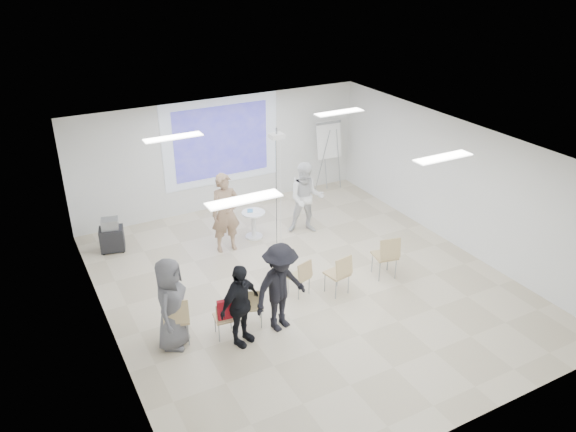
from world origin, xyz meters
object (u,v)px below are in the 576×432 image
audience_outer (170,299)px  flipchart_easel (329,141)px  chair_far_left (176,317)px  chair_left_mid (225,316)px  laptop (252,303)px  pedestal_table (254,223)px  player_right (306,195)px  chair_center (301,275)px  av_cart (112,236)px  audience_left (240,300)px  chair_right_far (387,254)px  player_left (225,208)px  chair_left_inner (252,304)px  chair_right_inner (340,272)px  audience_mid (280,282)px

audience_outer → flipchart_easel: 7.78m
chair_far_left → chair_left_mid: 0.87m
laptop → pedestal_table: bearing=-94.9°
player_right → flipchart_easel: 2.78m
pedestal_table → laptop: 3.48m
chair_left_mid → flipchart_easel: size_ratio=0.39×
chair_center → av_cart: bearing=112.8°
av_cart → pedestal_table: bearing=-3.1°
av_cart → player_right: bearing=-2.2°
flipchart_easel → av_cart: flipchart_easel is taller
chair_center → audience_left: bearing=-170.2°
player_right → chair_right_far: player_right is taller
player_left → audience_left: player_left is taller
chair_left_inner → audience_left: size_ratio=0.46×
chair_right_inner → audience_mid: audience_mid is taller
chair_left_inner → audience_outer: (-1.47, 0.18, 0.48)m
chair_right_inner → audience_left: bearing=-177.7°
pedestal_table → chair_left_inner: (-1.53, -3.22, 0.10)m
player_left → av_cart: bearing=156.6°
laptop → audience_left: 0.75m
chair_right_far → av_cart: (-4.90, 4.00, -0.22)m
player_right → chair_center: size_ratio=2.46×
laptop → flipchart_easel: size_ratio=0.15×
chair_left_mid → audience_outer: size_ratio=0.41×
chair_left_mid → chair_left_inner: (0.57, 0.08, 0.02)m
chair_right_far → audience_left: audience_left is taller
player_left → flipchart_easel: bearing=29.6°
av_cart → audience_left: bearing=-60.4°
player_right → chair_left_inner: 4.09m
audience_mid → av_cart: 4.99m
chair_left_inner → audience_left: audience_left is taller
player_right → chair_left_inner: size_ratio=2.40×
chair_center → audience_mid: (-0.86, -0.75, 0.52)m
pedestal_table → flipchart_easel: 3.75m
player_right → audience_left: size_ratio=1.10×
chair_left_mid → chair_center: (1.88, 0.55, 0.01)m
chair_left_inner → chair_right_inner: (2.01, 0.13, 0.04)m
chair_left_inner → chair_far_left: bearing=-166.0°
chair_left_inner → audience_outer: bearing=-166.0°
chair_left_mid → laptop: bearing=23.5°
pedestal_table → chair_center: chair_center is taller
pedestal_table → player_right: player_right is taller
chair_left_mid → chair_left_inner: bearing=15.9°
player_right → audience_outer: size_ratio=1.03×
laptop → audience_left: size_ratio=0.17×
chair_left_mid → chair_left_inner: chair_left_inner is taller
audience_outer → pedestal_table: bearing=-8.2°
player_right → chair_center: 2.92m
audience_outer → flipchart_easel: (6.16, 4.72, 0.53)m
player_right → chair_left_inner: bearing=-107.8°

